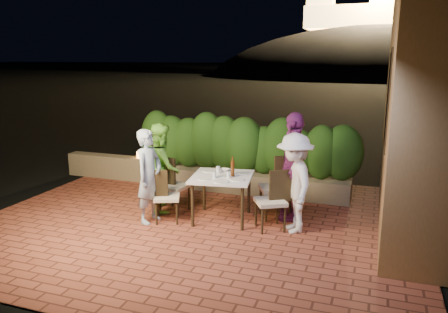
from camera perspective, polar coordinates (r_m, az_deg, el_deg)
The scene contains 31 objects.
ground at distance 6.87m, azimuth -4.95°, elevation -9.93°, with size 400.00×400.00×0.00m, color black.
terrace_floor at distance 7.31m, azimuth -3.31°, elevation -8.91°, with size 7.00×6.00×0.15m, color brown.
building_wall at distance 7.81m, azimuth 26.93°, elevation 10.51°, with size 1.60×5.00×5.00m, color olive.
window_pane at distance 7.28m, azimuth 20.88°, elevation 7.02°, with size 0.08×1.00×1.40m, color black.
window_frame at distance 7.28m, azimuth 20.80°, elevation 7.03°, with size 0.06×1.15×1.55m, color black.
planter at distance 8.76m, azimuth 2.45°, elevation -3.28°, with size 4.20×0.55×0.40m, color #7A6E4E.
hedge at distance 8.58m, azimuth 2.49°, elevation 1.53°, with size 4.00×0.70×1.10m, color #1E4312, non-canonical shape.
parapet at distance 10.02m, azimuth -14.19°, elevation -1.32°, with size 2.20×0.30×0.50m, color #7A6E4E.
hill at distance 66.09m, azimuth 18.99°, elevation 6.40°, with size 52.00×40.00×22.00m, color black.
dining_table at distance 7.21m, azimuth -0.27°, elevation -5.40°, with size 0.96×0.96×0.75m, color white, non-canonical shape.
plate_nw at distance 6.92m, azimuth -2.63°, elevation -2.91°, with size 0.20×0.20×0.01m, color white.
plate_sw at distance 7.38m, azimuth -2.01°, elevation -1.89°, with size 0.21×0.21×0.01m, color white.
plate_ne at distance 6.87m, azimuth 1.72°, elevation -3.02°, with size 0.23×0.23×0.01m, color white.
plate_se at distance 7.28m, azimuth 2.36°, elevation -2.10°, with size 0.21×0.21×0.01m, color white.
plate_centre at distance 7.09m, azimuth -0.47°, elevation -2.51°, with size 0.20×0.20×0.01m, color white.
plate_front at distance 6.75m, azimuth -0.40°, elevation -3.29°, with size 0.23×0.23×0.01m, color white.
glass_nw at distance 6.96m, azimuth -1.25°, elevation -2.40°, with size 0.06×0.06×0.11m, color silver.
glass_sw at distance 7.25m, azimuth -0.78°, elevation -1.73°, with size 0.07×0.07×0.11m, color silver.
glass_ne at distance 6.97m, azimuth 0.57°, elevation -2.39°, with size 0.06×0.06×0.10m, color silver.
glass_se at distance 7.18m, azimuth 1.15°, elevation -1.94°, with size 0.06×0.06×0.10m, color silver.
beer_bottle at distance 7.05m, azimuth 1.13°, elevation -1.30°, with size 0.06×0.06×0.32m, color #51270D, non-canonical shape.
bowl at distance 7.38m, azimuth 0.03°, elevation -1.78°, with size 0.17×0.17×0.04m, color white.
chair_left_front at distance 7.17m, azimuth -7.46°, elevation -5.14°, with size 0.40×0.40×0.86m, color black, non-canonical shape.
chair_left_back at distance 7.62m, azimuth -6.51°, elevation -3.72°, with size 0.44×0.44×0.94m, color black, non-canonical shape.
chair_right_front at distance 6.82m, azimuth 6.09°, elevation -5.70°, with size 0.44×0.44×0.94m, color black, non-canonical shape.
chair_right_back at distance 7.33m, azimuth 6.71°, elevation -3.97°, with size 0.48×0.48×1.05m, color black, non-canonical shape.
diner_blue at distance 7.12m, azimuth -9.77°, elevation -2.55°, with size 0.56×0.37×1.53m, color #9EB6CC.
diner_green at distance 7.66m, azimuth -8.11°, elevation -1.36°, with size 0.75×0.58×1.54m, color #73CA3F.
diner_white at distance 6.71m, azimuth 9.18°, elevation -3.45°, with size 0.99×0.57×1.54m, color white.
diner_purple at distance 7.20m, azimuth 9.12°, elevation -1.29°, with size 1.05×0.44×1.79m, color #7D296E.
parapet_lamp at distance 9.60m, azimuth -11.06°, elevation 0.20°, with size 0.10×0.10×0.14m, color orange.
Camera 1 is at (2.66, -5.75, 2.63)m, focal length 35.00 mm.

